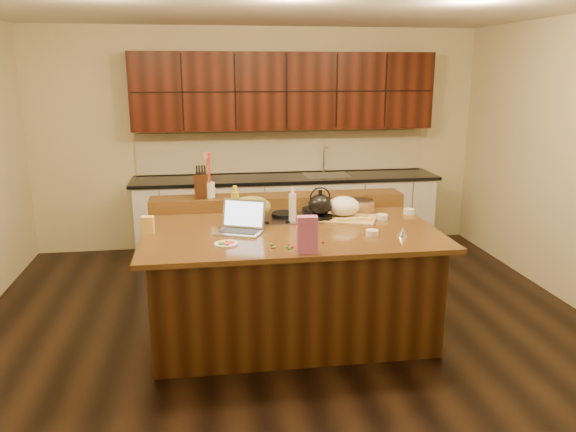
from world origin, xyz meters
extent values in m
cube|color=black|center=(0.00, 0.00, -0.01)|extent=(5.50, 5.00, 0.01)
cube|color=silver|center=(0.00, 0.00, 2.71)|extent=(5.50, 5.00, 0.01)
cube|color=beige|center=(0.00, 2.50, 1.35)|extent=(5.50, 0.01, 2.70)
cube|color=beige|center=(0.00, -2.50, 1.35)|extent=(5.50, 0.01, 2.70)
cube|color=black|center=(0.00, 0.00, 0.44)|extent=(2.22, 1.42, 0.88)
cube|color=black|center=(0.00, 0.00, 0.90)|extent=(2.40, 1.60, 0.04)
cube|color=black|center=(0.00, 0.70, 0.98)|extent=(2.40, 0.30, 0.12)
cube|color=gray|center=(0.00, 0.30, 0.93)|extent=(0.92, 0.52, 0.02)
cylinder|color=black|center=(-0.30, 0.43, 0.95)|extent=(0.22, 0.22, 0.03)
cylinder|color=black|center=(0.30, 0.43, 0.95)|extent=(0.22, 0.22, 0.03)
cylinder|color=black|center=(-0.30, 0.17, 0.95)|extent=(0.22, 0.22, 0.03)
cylinder|color=black|center=(0.30, 0.17, 0.95)|extent=(0.22, 0.22, 0.03)
cylinder|color=black|center=(0.00, 0.30, 0.95)|extent=(0.22, 0.22, 0.03)
cube|color=silver|center=(0.30, 2.17, 0.45)|extent=(3.60, 0.62, 0.90)
cube|color=black|center=(0.30, 2.17, 0.92)|extent=(3.70, 0.66, 0.04)
cube|color=gray|center=(0.80, 2.17, 0.94)|extent=(0.55, 0.42, 0.01)
cylinder|color=gray|center=(0.80, 2.35, 1.12)|extent=(0.02, 0.02, 0.36)
cube|color=black|center=(0.30, 2.32, 1.95)|extent=(3.60, 0.34, 0.90)
cube|color=beige|center=(0.30, 2.48, 1.20)|extent=(3.60, 0.03, 0.50)
ellipsoid|color=black|center=(0.30, 0.17, 1.06)|extent=(0.25, 0.25, 0.19)
ellipsoid|color=olive|center=(-0.30, 0.17, 1.06)|extent=(0.42, 0.42, 0.19)
cube|color=#B7B7BC|center=(-0.43, -0.13, 0.93)|extent=(0.43, 0.37, 0.02)
cube|color=black|center=(-0.43, -0.13, 0.94)|extent=(0.33, 0.25, 0.00)
cube|color=#B7B7BC|center=(-0.38, -0.02, 1.05)|extent=(0.36, 0.21, 0.23)
cube|color=silver|center=(-0.38, -0.03, 1.05)|extent=(0.32, 0.18, 0.20)
cylinder|color=gold|center=(-0.43, 0.20, 1.06)|extent=(0.08, 0.08, 0.27)
cylinder|color=silver|center=(0.05, 0.15, 1.04)|extent=(0.08, 0.08, 0.25)
cube|color=tan|center=(0.54, 0.14, 0.93)|extent=(0.58, 0.51, 0.02)
ellipsoid|color=white|center=(0.52, 0.21, 1.03)|extent=(0.28, 0.28, 0.17)
cube|color=#EDD872|center=(0.45, 0.02, 0.96)|extent=(0.11, 0.03, 0.03)
cube|color=#EDD872|center=(0.56, 0.02, 0.96)|extent=(0.11, 0.03, 0.03)
cube|color=#EDD872|center=(0.66, 0.02, 0.96)|extent=(0.11, 0.03, 0.03)
cylinder|color=gray|center=(0.64, 0.12, 0.95)|extent=(0.18, 0.08, 0.01)
cylinder|color=white|center=(0.61, -0.35, 0.94)|extent=(0.12, 0.12, 0.04)
cylinder|color=white|center=(1.15, 0.27, 0.94)|extent=(0.10, 0.10, 0.04)
cylinder|color=white|center=(0.84, 0.11, 0.94)|extent=(0.12, 0.12, 0.04)
cylinder|color=#996B3F|center=(0.74, 0.43, 0.97)|extent=(0.29, 0.29, 0.09)
cone|color=silver|center=(0.84, -0.42, 0.96)|extent=(0.09, 0.09, 0.07)
cube|color=#BD5997|center=(0.02, -0.71, 1.06)|extent=(0.15, 0.09, 0.27)
cylinder|color=white|center=(-0.54, -0.42, 0.93)|extent=(0.24, 0.24, 0.01)
cube|color=#F3C456|center=(-1.15, -0.03, 0.99)|extent=(0.11, 0.08, 0.14)
cylinder|color=white|center=(-0.65, 0.70, 1.11)|extent=(0.16, 0.16, 0.14)
cube|color=black|center=(-0.72, 0.70, 1.15)|extent=(0.13, 0.19, 0.23)
ellipsoid|color=red|center=(0.19, -0.50, 0.93)|extent=(0.02, 0.02, 0.02)
ellipsoid|color=#198C26|center=(0.07, -0.56, 0.93)|extent=(0.02, 0.02, 0.02)
ellipsoid|color=red|center=(0.04, -0.47, 0.93)|extent=(0.02, 0.02, 0.02)
ellipsoid|color=#198C26|center=(-0.10, -0.57, 0.93)|extent=(0.02, 0.02, 0.02)
ellipsoid|color=red|center=(0.02, -0.38, 0.93)|extent=(0.02, 0.02, 0.02)
ellipsoid|color=#198C26|center=(-0.20, -0.57, 0.93)|extent=(0.02, 0.02, 0.02)
ellipsoid|color=red|center=(-0.21, -0.59, 0.93)|extent=(0.02, 0.02, 0.02)
ellipsoid|color=#198C26|center=(-0.21, -0.50, 0.93)|extent=(0.02, 0.02, 0.02)
ellipsoid|color=red|center=(-0.08, -0.52, 0.93)|extent=(0.02, 0.02, 0.02)
ellipsoid|color=#198C26|center=(-0.09, -0.62, 0.93)|extent=(0.02, 0.02, 0.02)
ellipsoid|color=red|center=(-0.06, -0.58, 0.93)|extent=(0.02, 0.02, 0.02)
camera|label=1|loc=(-0.68, -4.47, 2.19)|focal=35.00mm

